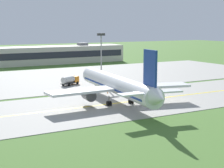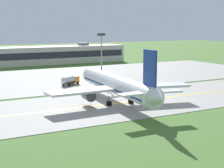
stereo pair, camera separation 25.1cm
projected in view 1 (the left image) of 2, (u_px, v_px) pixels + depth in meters
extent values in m
plane|color=#47702D|center=(112.00, 104.00, 79.44)|extent=(500.00, 500.00, 0.00)
cube|color=#9E9B93|center=(112.00, 104.00, 79.43)|extent=(240.00, 28.00, 0.10)
cube|color=#9E9B93|center=(77.00, 77.00, 120.48)|extent=(140.00, 52.00, 0.10)
cube|color=yellow|center=(112.00, 104.00, 79.42)|extent=(220.00, 0.60, 0.01)
cylinder|color=white|center=(116.00, 84.00, 79.81)|extent=(7.50, 34.23, 4.00)
cone|color=white|center=(89.00, 74.00, 96.34)|extent=(4.05, 2.98, 3.80)
cone|color=white|center=(159.00, 98.00, 63.03)|extent=(3.71, 3.53, 3.40)
cube|color=navy|center=(116.00, 87.00, 79.89)|extent=(7.30, 31.53, 0.36)
cube|color=#1E232D|center=(92.00, 73.00, 94.23)|extent=(3.57, 2.14, 0.70)
cube|color=white|center=(83.00, 91.00, 74.61)|extent=(15.16, 5.33, 0.50)
cylinder|color=#47474C|center=(89.00, 95.00, 77.42)|extent=(2.64, 3.62, 2.30)
cylinder|color=black|center=(86.00, 94.00, 78.88)|extent=(2.11, 0.47, 2.10)
cube|color=white|center=(155.00, 86.00, 81.17)|extent=(15.71, 8.27, 0.50)
cylinder|color=#47474C|center=(143.00, 91.00, 82.44)|extent=(2.64, 3.62, 2.30)
cylinder|color=black|center=(140.00, 90.00, 83.89)|extent=(2.11, 0.47, 2.10)
cube|color=navy|center=(150.00, 68.00, 65.34)|extent=(0.85, 4.42, 6.50)
cube|color=white|center=(134.00, 94.00, 64.64)|extent=(6.00, 2.41, 0.30)
cube|color=white|center=(166.00, 91.00, 67.11)|extent=(6.37, 3.59, 0.30)
cylinder|color=slate|center=(96.00, 88.00, 92.07)|extent=(0.24, 0.24, 1.65)
cylinder|color=black|center=(96.00, 91.00, 92.20)|extent=(0.46, 1.13, 1.10)
cylinder|color=slate|center=(109.00, 100.00, 77.44)|extent=(0.24, 0.24, 1.65)
cylinder|color=black|center=(108.00, 104.00, 77.47)|extent=(0.46, 1.13, 1.10)
cylinder|color=black|center=(110.00, 103.00, 77.68)|extent=(0.46, 1.13, 1.10)
cylinder|color=slate|center=(131.00, 98.00, 79.45)|extent=(0.24, 0.24, 1.65)
cylinder|color=black|center=(130.00, 102.00, 79.48)|extent=(0.46, 1.13, 1.10)
cylinder|color=black|center=(132.00, 101.00, 79.69)|extent=(0.46, 1.13, 1.10)
cube|color=orange|center=(75.00, 79.00, 105.70)|extent=(2.54, 2.62, 1.80)
cube|color=#1E232D|center=(76.00, 78.00, 106.29)|extent=(1.00, 1.67, 0.81)
cylinder|color=silver|center=(68.00, 80.00, 103.15)|extent=(4.55, 3.61, 1.80)
cube|color=#383838|center=(68.00, 83.00, 103.31)|extent=(4.69, 3.87, 0.24)
cylinder|color=orange|center=(75.00, 76.00, 105.54)|extent=(0.20, 0.20, 0.18)
cylinder|color=black|center=(72.00, 82.00, 106.39)|extent=(0.93, 0.70, 0.90)
cylinder|color=black|center=(77.00, 83.00, 105.34)|extent=(0.93, 0.70, 0.90)
cylinder|color=black|center=(63.00, 84.00, 103.21)|extent=(0.93, 0.70, 0.90)
cylinder|color=black|center=(69.00, 85.00, 102.11)|extent=(0.93, 0.70, 0.90)
cube|color=beige|center=(58.00, 55.00, 163.80)|extent=(60.21, 12.98, 7.67)
cube|color=#1E232D|center=(64.00, 55.00, 158.10)|extent=(57.80, 0.10, 2.76)
cube|color=slate|center=(83.00, 44.00, 168.85)|extent=(4.00, 4.00, 1.20)
cylinder|color=gray|center=(101.00, 60.00, 105.99)|extent=(0.36, 0.36, 14.00)
cube|color=#333333|center=(101.00, 34.00, 104.81)|extent=(2.40, 0.50, 0.70)
cone|color=orange|center=(108.00, 92.00, 91.63)|extent=(0.44, 0.44, 0.60)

